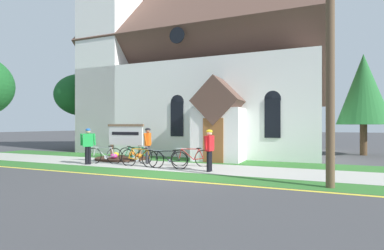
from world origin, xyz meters
TOP-DOWN VIEW (x-y plane):
  - ground at (0.00, 4.00)m, footprint 140.00×140.00m
  - sidewalk_slab at (-2.36, 2.14)m, footprint 32.00×2.72m
  - grass_verge at (-2.36, 0.07)m, footprint 32.00×1.42m
  - church_lawn at (-2.36, 4.55)m, footprint 24.00×2.10m
  - curb_paint_stripe at (-2.36, -0.79)m, footprint 28.00×0.16m
  - church_building at (-2.93, 9.62)m, footprint 15.23×10.51m
  - church_sign at (-4.54, 3.83)m, footprint 2.24×0.14m
  - flower_bed at (-4.52, 3.50)m, footprint 2.67×2.67m
  - bicycle_green at (-0.15, 2.40)m, footprint 1.69×0.56m
  - bicycle_silver at (-4.21, 1.71)m, footprint 1.65×0.59m
  - bicycle_red at (-2.92, 2.28)m, footprint 1.79×0.09m
  - bicycle_white at (-0.79, 1.45)m, footprint 1.77×0.15m
  - bicycle_orange at (-2.19, 1.48)m, footprint 1.76×0.13m
  - cyclist_in_orange_jersey at (1.04, 1.33)m, footprint 0.27×0.68m
  - cyclist_in_red_jersey at (-4.68, 1.18)m, footprint 0.54×0.47m
  - cyclist_in_white_jersey at (-2.50, 2.72)m, footprint 0.32×0.76m
  - utility_pole at (5.07, -0.07)m, footprint 3.12×0.28m
  - roadside_conifer at (7.30, 10.78)m, footprint 2.96×2.96m
  - yard_deciduous_tree at (-11.31, 7.89)m, footprint 3.84×3.84m

SIDE VIEW (x-z plane):
  - ground at x=0.00m, z-range 0.00..0.00m
  - curb_paint_stripe at x=-2.36m, z-range 0.00..0.01m
  - grass_verge at x=-2.36m, z-range 0.00..0.01m
  - church_lawn at x=-2.36m, z-range 0.00..0.01m
  - sidewalk_slab at x=-2.36m, z-range 0.00..0.01m
  - flower_bed at x=-4.52m, z-range -0.09..0.25m
  - bicycle_white at x=-0.79m, z-range -0.02..0.77m
  - bicycle_green at x=-0.15m, z-range -0.03..0.79m
  - bicycle_silver at x=-4.21m, z-range -0.04..0.81m
  - bicycle_red at x=-2.92m, z-range -0.02..0.79m
  - bicycle_orange at x=-2.19m, z-range -0.04..0.81m
  - cyclist_in_orange_jersey at x=1.04m, z-range 0.13..1.73m
  - cyclist_in_red_jersey at x=-4.68m, z-range 0.13..1.76m
  - cyclist_in_white_jersey at x=-2.50m, z-range 0.14..1.77m
  - church_sign at x=-4.54m, z-range 0.30..2.13m
  - roadside_conifer at x=7.30m, z-range 0.88..6.85m
  - yard_deciduous_tree at x=-11.31m, z-range 1.22..6.75m
  - utility_pole at x=5.07m, z-range 0.48..9.62m
  - church_building at x=-2.93m, z-range -2.30..12.48m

